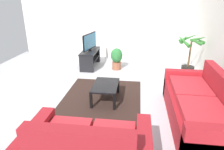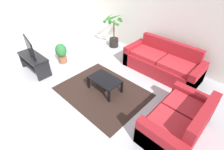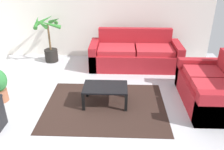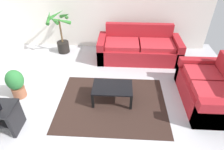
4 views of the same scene
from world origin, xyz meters
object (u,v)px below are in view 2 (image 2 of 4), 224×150
(potted_plant_small, at_px, (61,52))
(couch_main, at_px, (162,63))
(tv_stand, at_px, (34,61))
(potted_palm, at_px, (114,33))
(tv, at_px, (29,47))
(coffee_table, at_px, (105,81))
(couch_loveseat, at_px, (178,122))

(potted_plant_small, bearing_deg, couch_main, 33.26)
(tv_stand, xyz_separation_m, potted_palm, (0.57, 2.84, 0.20))
(tv_stand, bearing_deg, tv, 78.55)
(coffee_table, height_order, potted_palm, potted_palm)
(tv_stand, relative_size, coffee_table, 1.37)
(couch_main, relative_size, coffee_table, 2.75)
(tv, height_order, potted_palm, potted_palm)
(potted_palm, height_order, potted_plant_small, potted_palm)
(tv, bearing_deg, coffee_table, 21.15)
(tv_stand, distance_m, potted_palm, 2.90)
(coffee_table, bearing_deg, potted_palm, 128.05)
(potted_palm, bearing_deg, tv_stand, -101.30)
(coffee_table, bearing_deg, tv, -158.85)
(potted_palm, bearing_deg, couch_main, -6.78)
(couch_main, relative_size, potted_plant_small, 3.38)
(potted_plant_small, bearing_deg, coffee_table, -0.53)
(tv_stand, height_order, potted_palm, potted_palm)
(couch_main, height_order, coffee_table, couch_main)
(couch_main, relative_size, potted_palm, 1.85)
(tv, relative_size, potted_plant_small, 1.31)
(couch_main, bearing_deg, potted_palm, 173.22)
(couch_loveseat, bearing_deg, coffee_table, -177.44)
(coffee_table, bearing_deg, potted_plant_small, 179.47)
(couch_main, xyz_separation_m, tv_stand, (-2.77, -2.58, 0.04))
(couch_main, xyz_separation_m, coffee_table, (-0.63, -1.75, 0.01))
(coffee_table, bearing_deg, couch_loveseat, 2.56)
(couch_loveseat, relative_size, coffee_table, 1.91)
(tv, height_order, coffee_table, tv)
(tv_stand, bearing_deg, coffee_table, 21.22)
(potted_plant_small, bearing_deg, tv, -99.20)
(couch_loveseat, distance_m, potted_palm, 4.02)
(tv_stand, distance_m, tv, 0.46)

